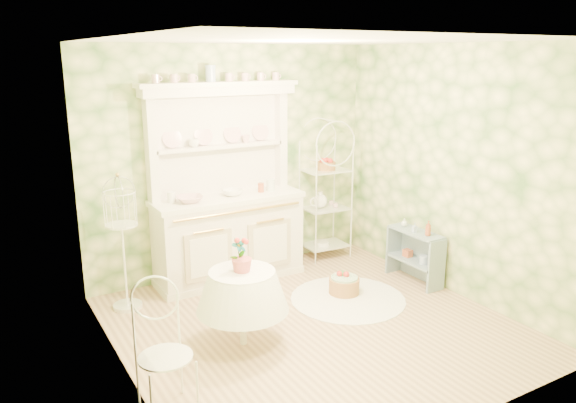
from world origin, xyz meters
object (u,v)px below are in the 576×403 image
kitchen_dresser (227,185)px  side_shelf (415,256)px  round_table (243,310)px  floor_basket (344,286)px  birdcage_stand (123,245)px  cafe_chair (166,359)px  bakers_rack (326,185)px

kitchen_dresser → side_shelf: size_ratio=3.16×
side_shelf → round_table: 2.40m
side_shelf → round_table: bearing=-177.5°
side_shelf → floor_basket: side_shelf is taller
birdcage_stand → cafe_chair: bearing=-96.4°
cafe_chair → kitchen_dresser: bearing=77.8°
floor_basket → cafe_chair: bearing=-156.0°
cafe_chair → floor_basket: 2.64m
kitchen_dresser → bakers_rack: 1.42m
floor_basket → side_shelf: bearing=-7.3°
cafe_chair → round_table: bearing=56.8°
bakers_rack → round_table: (-1.96, -1.56, -0.62)m
floor_basket → round_table: bearing=-163.3°
round_table → floor_basket: bearing=16.7°
birdcage_stand → floor_basket: bearing=-21.8°
kitchen_dresser → side_shelf: bearing=-32.6°
kitchen_dresser → cafe_chair: kitchen_dresser is taller
bakers_rack → round_table: 2.58m
kitchen_dresser → side_shelf: (1.83, -1.17, -0.83)m
side_shelf → bakers_rack: bearing=103.3°
side_shelf → birdcage_stand: birdcage_stand is taller
side_shelf → round_table: (-2.38, -0.32, 0.03)m
round_table → cafe_chair: bearing=-146.0°
round_table → birdcage_stand: size_ratio=0.49×
round_table → birdcage_stand: 1.53m
side_shelf → cafe_chair: bearing=-169.2°
bakers_rack → floor_basket: 1.51m
kitchen_dresser → cafe_chair: size_ratio=2.63×
kitchen_dresser → birdcage_stand: 1.35m
kitchen_dresser → bakers_rack: size_ratio=1.19×
kitchen_dresser → bakers_rack: bearing=3.2°
kitchen_dresser → floor_basket: bearing=-49.1°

